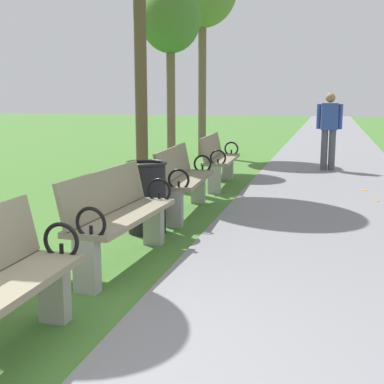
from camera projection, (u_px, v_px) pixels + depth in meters
paved_walkway at (331, 138)px, 19.65m from camera, size 2.86×44.00×0.02m
park_bench_2 at (119, 215)px, 4.93m from camera, size 0.55×1.62×0.90m
park_bench_3 at (184, 178)px, 7.08m from camera, size 0.54×1.62×0.90m
park_bench_4 at (219, 159)px, 9.30m from camera, size 0.53×1.62×0.90m
tree_4 at (170, 22)px, 11.26m from camera, size 1.30×1.30×3.91m
pedestrian_walking at (329, 127)px, 11.08m from camera, size 0.53×0.22×1.62m
trash_bin at (147, 197)px, 6.11m from camera, size 0.48×0.48×0.84m
scattered_leaves at (208, 249)px, 5.49m from camera, size 4.81×10.43×0.02m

